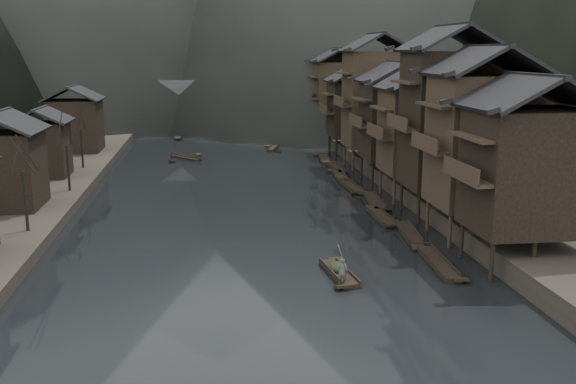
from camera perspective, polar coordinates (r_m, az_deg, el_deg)
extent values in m
plane|color=black|center=(48.74, -3.18, -4.46)|extent=(300.00, 300.00, 0.00)
cube|color=#2D2823|center=(95.56, 16.35, 3.98)|extent=(40.00, 200.00, 1.80)
cylinder|color=black|center=(42.17, 17.67, -5.92)|extent=(0.30, 0.30, 2.90)
cylinder|color=black|center=(46.35, 15.19, -4.11)|extent=(0.30, 0.30, 2.90)
cylinder|color=black|center=(43.39, 20.98, -5.65)|extent=(0.30, 0.30, 2.90)
cylinder|color=black|center=(47.46, 18.26, -3.92)|extent=(0.30, 0.30, 2.90)
cube|color=black|center=(44.36, 20.45, 1.82)|extent=(7.00, 6.00, 7.96)
cube|color=#32281C|center=(42.72, 15.66, 1.22)|extent=(1.20, 5.70, 0.25)
cylinder|color=#32281C|center=(48.30, 14.20, -3.38)|extent=(0.30, 0.30, 2.90)
cylinder|color=#32281C|center=(52.63, 12.30, -1.98)|extent=(0.30, 0.30, 2.90)
cylinder|color=#32281C|center=(49.37, 17.17, -3.22)|extent=(0.30, 0.30, 2.90)
cylinder|color=#32281C|center=(53.61, 15.07, -1.86)|extent=(0.30, 0.30, 2.90)
cube|color=#32281C|center=(50.43, 16.86, 4.33)|extent=(7.00, 6.00, 9.80)
cube|color=#32281C|center=(48.99, 12.55, 3.76)|extent=(1.20, 5.70, 0.25)
cylinder|color=black|center=(54.64, 11.53, -1.42)|extent=(0.30, 0.30, 2.90)
cylinder|color=black|center=(59.07, 10.04, -0.31)|extent=(0.30, 0.30, 2.90)
cylinder|color=black|center=(55.59, 14.21, -1.31)|extent=(0.30, 0.30, 2.90)
cylinder|color=black|center=(59.95, 12.55, -0.23)|extent=(0.30, 0.30, 2.90)
cube|color=black|center=(56.73, 14.04, 6.22)|extent=(7.00, 6.00, 11.52)
cube|color=#32281C|center=(55.46, 10.14, 5.66)|extent=(1.20, 5.70, 0.25)
cylinder|color=#32281C|center=(61.12, 9.43, 0.14)|extent=(0.30, 0.30, 2.90)
cylinder|color=#32281C|center=(65.63, 8.23, 1.03)|extent=(0.30, 0.30, 2.90)
cylinder|color=#32281C|center=(61.97, 11.86, 0.21)|extent=(0.30, 0.30, 2.90)
cylinder|color=#32281C|center=(66.42, 10.51, 1.08)|extent=(0.30, 0.30, 2.90)
cube|color=#32281C|center=(63.45, 11.67, 5.34)|extent=(7.00, 6.00, 7.95)
cube|color=#32281C|center=(62.32, 8.16, 4.97)|extent=(1.20, 5.70, 0.25)
cylinder|color=black|center=(68.66, 7.51, 1.56)|extent=(0.30, 0.30, 2.90)
cylinder|color=black|center=(73.23, 6.56, 2.26)|extent=(0.30, 0.30, 2.90)
cylinder|color=black|center=(69.41, 9.71, 1.60)|extent=(0.30, 0.30, 2.90)
cylinder|color=black|center=(73.93, 8.63, 2.30)|extent=(0.30, 0.30, 2.90)
cube|color=black|center=(70.99, 9.58, 6.29)|extent=(7.00, 6.00, 8.27)
cube|color=#32281C|center=(69.98, 6.41, 5.95)|extent=(1.20, 5.70, 0.25)
cylinder|color=#32281C|center=(77.25, 5.81, 2.81)|extent=(0.30, 0.30, 2.90)
cylinder|color=#32281C|center=(81.86, 5.05, 3.38)|extent=(0.30, 0.30, 2.90)
cylinder|color=#32281C|center=(77.92, 7.78, 2.85)|extent=(0.30, 0.30, 2.90)
cylinder|color=#32281C|center=(82.50, 6.92, 3.40)|extent=(0.30, 0.30, 2.90)
cube|color=#32281C|center=(79.47, 7.72, 8.14)|extent=(7.00, 6.00, 11.44)
cube|color=#32281C|center=(78.57, 4.87, 7.74)|extent=(1.20, 5.70, 0.25)
cylinder|color=black|center=(86.89, 4.31, 3.92)|extent=(0.30, 0.30, 2.90)
cylinder|color=black|center=(91.54, 3.70, 4.36)|extent=(0.30, 0.30, 2.90)
cylinder|color=black|center=(87.48, 6.08, 3.94)|extent=(0.30, 0.30, 2.90)
cylinder|color=black|center=(92.11, 5.39, 4.38)|extent=(0.30, 0.30, 2.90)
cube|color=black|center=(89.29, 6.01, 7.36)|extent=(7.00, 6.00, 7.44)
cube|color=#32281C|center=(88.49, 3.47, 7.12)|extent=(1.20, 5.70, 0.25)
cylinder|color=#32281C|center=(98.55, 2.90, 4.95)|extent=(0.30, 0.30, 2.90)
cylinder|color=#32281C|center=(103.24, 2.42, 5.30)|extent=(0.30, 0.30, 2.90)
cylinder|color=#32281C|center=(99.08, 4.47, 4.97)|extent=(0.30, 0.30, 2.90)
cylinder|color=#32281C|center=(103.74, 3.92, 5.32)|extent=(0.30, 0.30, 2.90)
cube|color=#32281C|center=(100.88, 4.44, 8.64)|extent=(7.00, 6.00, 9.80)
cube|color=#32281C|center=(100.17, 2.17, 8.36)|extent=(1.20, 5.70, 0.25)
cube|color=black|center=(59.85, -23.99, 2.04)|extent=(6.00, 6.00, 6.50)
cube|color=black|center=(73.27, -20.94, 3.74)|extent=(5.00, 5.00, 5.80)
cube|color=black|center=(90.67, -18.39, 5.78)|extent=(6.50, 6.50, 6.80)
cylinder|color=black|center=(51.49, -22.62, -0.49)|extent=(0.24, 0.24, 4.56)
cylinder|color=black|center=(65.07, -19.45, 2.22)|extent=(0.24, 0.24, 4.39)
cylinder|color=black|center=(77.21, -17.58, 3.87)|extent=(0.24, 0.24, 4.40)
cube|color=black|center=(44.65, 13.14, -6.18)|extent=(1.51, 7.05, 0.30)
cube|color=black|center=(44.59, 13.15, -5.96)|extent=(1.56, 6.92, 0.10)
cube|color=black|center=(47.54, 11.51, -4.77)|extent=(0.98, 0.91, 0.35)
cube|color=black|center=(41.73, 15.01, -7.41)|extent=(0.98, 0.91, 0.35)
cube|color=black|center=(51.28, 10.68, -3.63)|extent=(1.81, 6.37, 0.30)
cube|color=black|center=(51.23, 10.69, -3.43)|extent=(1.85, 6.26, 0.10)
cube|color=black|center=(53.90, 9.36, -2.63)|extent=(1.02, 0.88, 0.33)
cube|color=black|center=(48.63, 12.16, -4.41)|extent=(1.02, 0.88, 0.33)
cube|color=black|center=(55.89, 8.22, -2.19)|extent=(1.12, 6.30, 0.30)
cube|color=black|center=(55.85, 8.22, -2.01)|extent=(1.18, 6.17, 0.10)
cube|color=black|center=(58.68, 7.42, -1.32)|extent=(0.94, 0.78, 0.33)
cube|color=black|center=(53.06, 9.10, -2.86)|extent=(0.94, 0.78, 0.33)
cube|color=black|center=(61.59, 7.64, -0.80)|extent=(1.69, 7.29, 0.30)
cube|color=black|center=(61.55, 7.65, -0.64)|extent=(1.74, 7.15, 0.10)
cube|color=black|center=(64.74, 6.61, 0.00)|extent=(1.00, 0.96, 0.36)
cube|color=black|center=(58.40, 8.79, -1.43)|extent=(1.00, 0.96, 0.36)
cube|color=black|center=(67.78, 5.59, 0.47)|extent=(1.45, 6.43, 0.30)
cube|color=black|center=(67.74, 5.59, 0.62)|extent=(1.49, 6.31, 0.10)
cube|color=black|center=(70.71, 5.17, 1.10)|extent=(0.98, 0.84, 0.34)
cube|color=black|center=(64.80, 6.05, 0.03)|extent=(0.98, 0.84, 0.34)
cube|color=black|center=(73.46, 4.61, 1.43)|extent=(1.68, 6.67, 0.30)
cube|color=black|center=(73.42, 4.61, 1.56)|extent=(1.72, 6.54, 0.10)
cube|color=black|center=(76.41, 3.92, 1.97)|extent=(1.00, 0.89, 0.34)
cube|color=black|center=(70.47, 5.37, 1.05)|extent=(1.00, 0.89, 0.34)
cube|color=black|center=(78.28, 4.33, 2.12)|extent=(1.48, 6.76, 0.30)
cube|color=black|center=(78.24, 4.33, 2.25)|extent=(1.53, 6.63, 0.10)
cube|color=black|center=(81.39, 4.00, 2.62)|extent=(0.98, 0.88, 0.34)
cube|color=black|center=(75.12, 4.69, 1.78)|extent=(0.98, 0.88, 0.34)
cube|color=black|center=(85.07, 3.23, 2.96)|extent=(1.96, 7.35, 0.30)
cube|color=black|center=(85.04, 3.23, 3.08)|extent=(1.99, 7.21, 0.10)
cube|color=black|center=(88.34, 2.55, 3.42)|extent=(1.03, 1.00, 0.36)
cube|color=black|center=(81.77, 3.96, 2.67)|extent=(1.03, 1.00, 0.36)
cube|color=black|center=(86.80, -9.07, 3.02)|extent=(4.29, 4.96, 0.30)
cube|color=black|center=(86.77, -9.07, 3.14)|extent=(4.26, 4.90, 0.10)
cube|color=black|center=(88.79, -7.95, 3.36)|extent=(1.10, 1.07, 0.32)
cube|color=black|center=(84.79, -10.25, 2.85)|extent=(1.10, 1.07, 0.32)
cube|color=black|center=(93.97, -1.34, 3.89)|extent=(2.22, 4.65, 0.30)
cube|color=black|center=(93.94, -1.34, 4.00)|extent=(2.24, 4.58, 0.10)
cube|color=black|center=(95.95, -1.84, 4.15)|extent=(0.97, 0.78, 0.29)
cube|color=black|center=(91.95, -0.83, 3.79)|extent=(0.97, 0.78, 0.29)
cube|color=black|center=(107.66, -9.74, 4.81)|extent=(1.09, 5.14, 0.30)
cube|color=black|center=(107.64, -9.74, 4.91)|extent=(1.14, 5.04, 0.10)
cube|color=black|center=(110.09, -9.72, 5.05)|extent=(0.86, 0.65, 0.30)
cube|color=black|center=(105.21, -9.76, 4.71)|extent=(0.86, 0.65, 0.30)
cube|color=#4C4C4F|center=(118.77, -5.88, 9.04)|extent=(40.00, 6.00, 1.60)
cube|color=#4C4C4F|center=(116.00, -5.86, 9.61)|extent=(40.00, 0.50, 1.00)
cube|color=#4C4C4F|center=(121.39, -5.93, 9.73)|extent=(40.00, 0.50, 1.00)
cube|color=#4C4C4F|center=(119.50, -12.61, 6.91)|extent=(3.20, 6.00, 6.40)
cube|color=#4C4C4F|center=(119.03, -8.02, 7.06)|extent=(3.20, 6.00, 6.40)
cube|color=#4C4C4F|center=(119.28, -3.66, 7.17)|extent=(3.20, 6.00, 6.40)
cube|color=#4C4C4F|center=(120.28, 0.89, 7.24)|extent=(3.20, 6.00, 6.40)
cube|color=black|center=(41.67, 4.55, -7.24)|extent=(1.69, 5.22, 0.30)
cube|color=black|center=(41.61, 4.56, -7.01)|extent=(1.73, 5.12, 0.10)
cube|color=black|center=(43.94, 4.25, -5.99)|extent=(1.01, 0.74, 0.30)
cube|color=black|center=(39.33, 4.89, -8.26)|extent=(1.01, 0.74, 0.30)
ellipsoid|color=black|center=(41.69, 4.53, -6.27)|extent=(1.22, 1.60, 0.73)
imported|color=#565659|center=(39.48, 4.85, -6.68)|extent=(0.66, 0.50, 1.63)
cylinder|color=#8C7A51|center=(38.77, 5.20, -3.15)|extent=(1.44, 2.00, 3.39)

